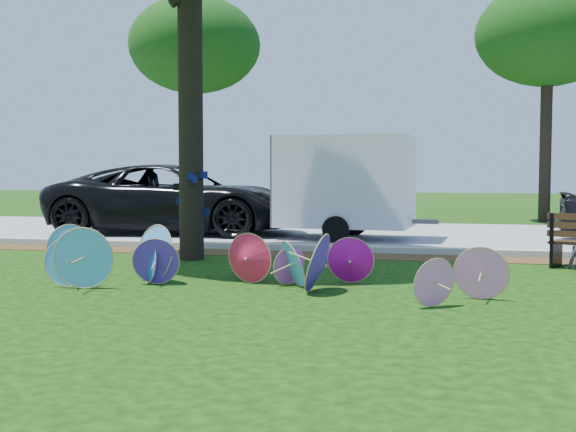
% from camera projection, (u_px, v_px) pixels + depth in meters
% --- Properties ---
extents(ground, '(90.00, 90.00, 0.00)m').
position_uv_depth(ground, '(216.00, 293.00, 9.44)').
color(ground, black).
rests_on(ground, ground).
extents(mulch_strip, '(90.00, 1.00, 0.01)m').
position_uv_depth(mulch_strip, '(292.00, 254.00, 13.81)').
color(mulch_strip, '#472D16').
rests_on(mulch_strip, ground).
extents(curb, '(90.00, 0.30, 0.12)m').
position_uv_depth(curb, '(300.00, 248.00, 14.49)').
color(curb, '#B7B5AD').
rests_on(curb, ground).
extents(street, '(90.00, 8.00, 0.01)m').
position_uv_depth(street, '(333.00, 233.00, 18.53)').
color(street, gray).
rests_on(street, ground).
extents(parasol_pile, '(6.82, 2.33, 0.85)m').
position_uv_depth(parasol_pile, '(216.00, 259.00, 10.06)').
color(parasol_pile, '#4AA7E2').
rests_on(parasol_pile, ground).
extents(black_van, '(6.55, 3.44, 1.76)m').
position_uv_depth(black_van, '(175.00, 199.00, 18.40)').
color(black_van, black).
rests_on(black_van, ground).
extents(cargo_trailer, '(3.16, 2.15, 2.71)m').
position_uv_depth(cargo_trailer, '(346.00, 181.00, 16.86)').
color(cargo_trailer, white).
rests_on(cargo_trailer, ground).
extents(bg_trees, '(22.36, 4.94, 7.40)m').
position_uv_depth(bg_trees, '(497.00, 36.00, 22.22)').
color(bg_trees, black).
rests_on(bg_trees, ground).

